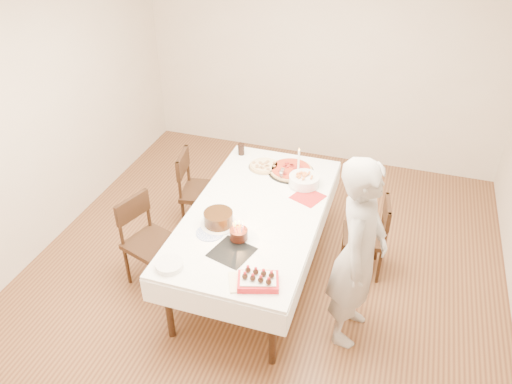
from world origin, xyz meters
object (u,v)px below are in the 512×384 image
(chair_left_savory, at_px, (203,192))
(person, at_px, (358,254))
(chair_right_savory, at_px, (364,236))
(pizza_white, at_px, (264,166))
(pizza_pepperoni, at_px, (291,170))
(cola_glass, at_px, (241,149))
(dining_table, at_px, (256,243))
(birthday_cake, at_px, (239,231))
(taper_candle, at_px, (298,163))
(chair_left_dessert, at_px, (152,244))
(layer_cake, at_px, (218,219))
(strawberry_box, at_px, (258,280))
(pasta_bowl, at_px, (304,180))

(chair_left_savory, xyz_separation_m, person, (1.71, -0.94, 0.39))
(chair_right_savory, bearing_deg, pizza_white, 152.91)
(person, xyz_separation_m, pizza_pepperoni, (-0.83, 1.14, -0.07))
(cola_glass, bearing_deg, pizza_pepperoni, -17.10)
(dining_table, relative_size, pizza_white, 6.64)
(pizza_pepperoni, xyz_separation_m, birthday_cake, (-0.14, -1.15, 0.06))
(dining_table, distance_m, birthday_cake, 0.63)
(taper_candle, bearing_deg, chair_left_dessert, -136.96)
(chair_left_savory, distance_m, birthday_cake, 1.27)
(dining_table, distance_m, layer_cake, 0.58)
(chair_left_savory, distance_m, person, 1.99)
(chair_left_dessert, distance_m, strawberry_box, 1.32)
(chair_left_dessert, xyz_separation_m, strawberry_box, (1.17, -0.49, 0.35))
(pasta_bowl, height_order, strawberry_box, pasta_bowl)
(pizza_white, bearing_deg, birthday_cake, -83.36)
(dining_table, distance_m, pasta_bowl, 0.75)
(cola_glass, xyz_separation_m, layer_cake, (0.22, -1.20, 0.00))
(cola_glass, distance_m, layer_cake, 1.21)
(taper_candle, bearing_deg, pizza_pepperoni, 138.66)
(person, xyz_separation_m, pasta_bowl, (-0.65, 0.94, -0.03))
(chair_left_dessert, xyz_separation_m, pizza_white, (0.73, 1.10, 0.33))
(pasta_bowl, relative_size, taper_candle, 0.87)
(layer_cake, bearing_deg, taper_candle, 63.69)
(chair_left_savory, relative_size, pasta_bowl, 3.11)
(taper_candle, height_order, cola_glass, taper_candle)
(chair_left_savory, bearing_deg, person, 140.96)
(chair_left_dessert, bearing_deg, taper_candle, -119.02)
(pizza_pepperoni, distance_m, cola_glass, 0.61)
(dining_table, xyz_separation_m, strawberry_box, (0.30, -0.87, 0.41))
(pasta_bowl, bearing_deg, dining_table, -120.28)
(pizza_white, distance_m, birthday_cake, 1.15)
(birthday_cake, bearing_deg, chair_left_savory, 127.93)
(chair_left_savory, height_order, pasta_bowl, chair_left_savory)
(pasta_bowl, distance_m, strawberry_box, 1.40)
(chair_right_savory, xyz_separation_m, person, (0.02, -0.78, 0.43))
(dining_table, height_order, chair_left_dessert, chair_left_dessert)
(pizza_pepperoni, bearing_deg, person, -53.92)
(pizza_white, xyz_separation_m, strawberry_box, (0.44, -1.59, 0.02))
(layer_cake, bearing_deg, pasta_bowl, 56.15)
(pizza_white, distance_m, cola_glass, 0.37)
(chair_right_savory, height_order, strawberry_box, strawberry_box)
(dining_table, height_order, pizza_white, pizza_white)
(person, distance_m, pizza_pepperoni, 1.41)
(person, bearing_deg, chair_left_savory, 66.81)
(cola_glass, bearing_deg, person, -42.98)
(dining_table, xyz_separation_m, chair_left_dessert, (-0.88, -0.38, 0.07))
(person, xyz_separation_m, birthday_cake, (-0.97, -0.01, -0.00))
(person, relative_size, pizza_white, 5.20)
(dining_table, bearing_deg, chair_right_savory, 21.23)
(dining_table, xyz_separation_m, taper_candle, (0.22, 0.64, 0.54))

